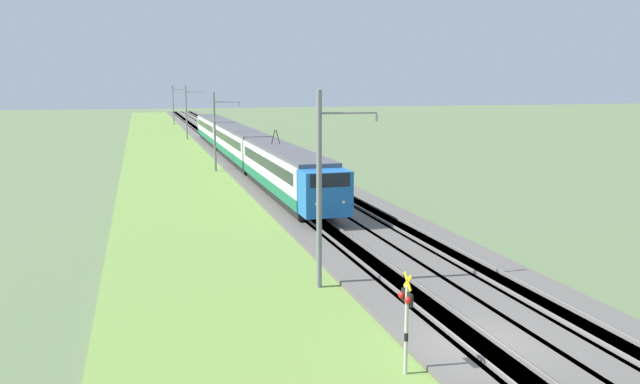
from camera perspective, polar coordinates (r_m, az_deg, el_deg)
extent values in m
plane|color=#60754C|center=(20.76, 14.14, -14.03)|extent=(400.00, 400.00, 0.00)
cube|color=#605B56|center=(67.51, -7.65, 2.86)|extent=(240.00, 4.40, 0.30)
cube|color=#605B56|center=(68.24, -4.19, 3.00)|extent=(240.00, 4.40, 0.30)
cube|color=#4C4238|center=(67.51, -7.65, 2.86)|extent=(240.00, 1.57, 0.30)
cube|color=gray|center=(67.41, -8.10, 3.04)|extent=(240.00, 0.07, 0.15)
cube|color=gray|center=(67.56, -7.20, 3.07)|extent=(240.00, 0.07, 0.15)
cube|color=#4C4238|center=(68.24, -4.19, 3.00)|extent=(240.00, 1.57, 0.30)
cube|color=gray|center=(68.10, -4.63, 3.17)|extent=(240.00, 0.07, 0.15)
cube|color=gray|center=(68.32, -3.75, 3.20)|extent=(240.00, 0.07, 0.15)
cube|color=olive|center=(66.90, -12.93, 2.56)|extent=(240.00, 10.95, 0.12)
cube|color=blue|center=(34.92, 0.48, -0.08)|extent=(1.91, 2.72, 2.53)
cube|color=black|center=(34.51, 0.62, 1.23)|extent=(1.37, 2.27, 0.76)
sphere|color=#F2EAC6|center=(33.92, -0.35, -1.07)|extent=(0.20, 0.20, 0.20)
sphere|color=#F2EAC6|center=(34.37, 2.15, -0.94)|extent=(0.20, 0.20, 0.20)
cube|color=#196B47|center=(44.91, -3.29, 0.97)|extent=(18.72, 2.84, 0.71)
cube|color=silver|center=(44.73, -3.30, 2.57)|extent=(18.72, 2.84, 1.82)
cube|color=black|center=(44.71, -3.30, 2.75)|extent=(17.22, 2.86, 0.77)
cube|color=#515156|center=(44.61, -3.32, 3.89)|extent=(18.72, 2.61, 0.25)
cube|color=black|center=(45.01, -3.28, 0.17)|extent=(17.78, 2.41, 0.55)
cylinder|color=black|center=(37.64, -1.50, -1.50)|extent=(0.86, 0.12, 0.86)
cylinder|color=black|center=(37.92, 0.06, -1.41)|extent=(0.86, 0.12, 0.86)
cube|color=#196B47|center=(64.67, -7.31, 3.64)|extent=(20.63, 2.84, 0.71)
cube|color=silver|center=(64.54, -7.33, 4.76)|extent=(20.63, 2.84, 1.82)
cube|color=black|center=(64.53, -7.33, 4.89)|extent=(18.98, 2.86, 0.77)
cube|color=#515156|center=(64.46, -7.35, 5.68)|extent=(20.63, 2.61, 0.25)
cube|color=black|center=(64.74, -7.29, 3.09)|extent=(19.59, 2.41, 0.55)
cube|color=#196B47|center=(85.61, -9.52, 5.10)|extent=(20.63, 2.84, 0.71)
cube|color=silver|center=(85.52, -9.55, 5.95)|extent=(20.63, 2.84, 1.82)
cube|color=black|center=(85.51, -9.55, 6.04)|extent=(18.98, 2.86, 0.77)
cube|color=#515156|center=(85.46, -9.57, 6.64)|extent=(20.63, 2.61, 0.25)
cube|color=black|center=(85.67, -9.51, 4.68)|extent=(19.59, 2.41, 0.55)
cylinder|color=black|center=(47.24, -4.29, 5.04)|extent=(0.06, 0.33, 1.08)
cylinder|color=black|center=(47.31, -3.88, 5.05)|extent=(0.06, 0.33, 1.08)
cube|color=black|center=(37.96, -0.72, -2.76)|extent=(0.10, 0.10, 0.00)
cylinder|color=beige|center=(18.23, 7.89, -12.58)|extent=(0.11, 0.11, 2.75)
cylinder|color=black|center=(18.28, 7.88, -12.98)|extent=(0.12, 0.12, 0.25)
cube|color=black|center=(17.86, 7.97, -9.54)|extent=(0.70, 0.06, 0.36)
sphere|color=red|center=(17.65, 8.06, -9.79)|extent=(0.20, 0.20, 0.20)
sphere|color=red|center=(18.03, 7.47, -9.34)|extent=(0.20, 0.20, 0.20)
cube|color=yellow|center=(17.71, 8.01, -8.10)|extent=(0.49, 0.03, 0.49)
cube|color=yellow|center=(17.71, 8.01, -8.10)|extent=(0.49, 0.03, 0.49)
cylinder|color=slate|center=(24.77, -0.08, -0.06)|extent=(0.22, 0.22, 8.07)
cylinder|color=slate|center=(24.78, 2.60, 7.23)|extent=(0.08, 2.40, 0.08)
cylinder|color=#B2ADA8|center=(25.20, 5.20, 6.79)|extent=(0.10, 0.10, 0.30)
cylinder|color=slate|center=(59.45, -9.61, 5.36)|extent=(0.22, 0.22, 7.51)
cylinder|color=slate|center=(59.45, -8.53, 8.14)|extent=(0.08, 2.40, 0.08)
cylinder|color=#B2ADA8|center=(59.62, -7.37, 7.98)|extent=(0.10, 0.10, 0.30)
cylinder|color=slate|center=(94.67, -12.12, 7.06)|extent=(0.22, 0.22, 7.98)
cylinder|color=slate|center=(94.67, -11.46, 8.96)|extent=(0.08, 2.40, 0.08)
cylinder|color=#B2ADA8|center=(94.78, -10.72, 8.86)|extent=(0.10, 0.10, 0.30)
cylinder|color=slate|center=(130.02, -13.27, 7.73)|extent=(0.22, 0.22, 7.98)
cylinder|color=slate|center=(130.02, -12.79, 9.11)|extent=(0.08, 2.40, 0.08)
cylinder|color=#B2ADA8|center=(130.10, -12.26, 9.04)|extent=(0.10, 0.10, 0.30)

